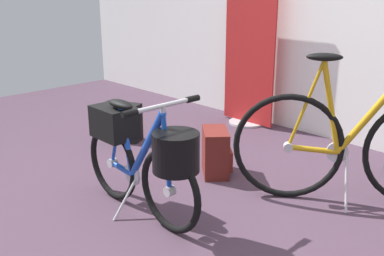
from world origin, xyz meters
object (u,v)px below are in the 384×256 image
(folding_bike_foreground, at_px, (143,154))
(display_bike_right, at_px, (354,144))
(backpack_on_floor, at_px, (123,122))
(floor_banner_stand, at_px, (249,62))
(handbag_on_floor, at_px, (216,152))

(folding_bike_foreground, xyz_separation_m, display_bike_right, (0.78, 1.08, -0.01))
(folding_bike_foreground, height_order, backpack_on_floor, folding_bike_foreground)
(floor_banner_stand, height_order, handbag_on_floor, floor_banner_stand)
(folding_bike_foreground, height_order, handbag_on_floor, folding_bike_foreground)
(handbag_on_floor, bearing_deg, floor_banner_stand, 119.20)
(folding_bike_foreground, xyz_separation_m, backpack_on_floor, (-1.25, 0.75, -0.24))
(floor_banner_stand, xyz_separation_m, folding_bike_foreground, (0.79, -1.95, -0.22))
(display_bike_right, xyz_separation_m, handbag_on_floor, (-0.92, -0.30, -0.23))
(display_bike_right, height_order, backpack_on_floor, display_bike_right)
(floor_banner_stand, xyz_separation_m, backpack_on_floor, (-0.47, -1.20, -0.46))
(floor_banner_stand, height_order, display_bike_right, floor_banner_stand)
(display_bike_right, bearing_deg, folding_bike_foreground, -125.73)
(floor_banner_stand, height_order, folding_bike_foreground, floor_banner_stand)
(folding_bike_foreground, relative_size, handbag_on_floor, 3.09)
(floor_banner_stand, distance_m, display_bike_right, 1.81)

